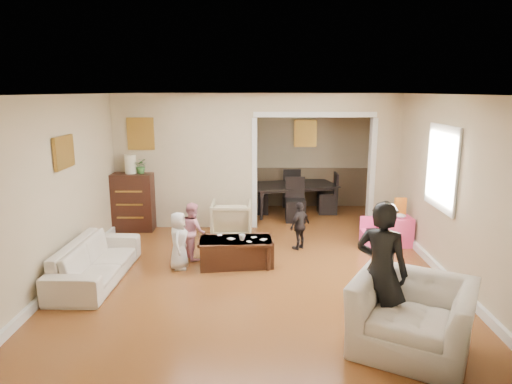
{
  "coord_description": "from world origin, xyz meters",
  "views": [
    {
      "loc": [
        0.05,
        -7.03,
        2.65
      ],
      "look_at": [
        0.0,
        0.2,
        1.05
      ],
      "focal_mm": 32.25,
      "sensor_mm": 36.0,
      "label": 1
    }
  ],
  "objects_px": {
    "table_lamp": "(131,164)",
    "play_table": "(394,230)",
    "armchair_back": "(232,219)",
    "adult_person": "(381,271)",
    "cyan_cup": "(390,214)",
    "coffee_table": "(236,252)",
    "dresser": "(133,202)",
    "child_kneel_a": "(179,241)",
    "child_kneel_b": "(193,231)",
    "dining_table": "(293,199)",
    "sofa": "(96,261)",
    "coffee_cup": "(242,237)",
    "armchair_front": "(412,316)",
    "child_toddler": "(300,226)"
  },
  "relations": [
    {
      "from": "table_lamp",
      "to": "play_table",
      "type": "height_order",
      "value": "table_lamp"
    },
    {
      "from": "armchair_back",
      "to": "adult_person",
      "type": "height_order",
      "value": "adult_person"
    },
    {
      "from": "play_table",
      "to": "cyan_cup",
      "type": "relative_size",
      "value": 6.67
    },
    {
      "from": "table_lamp",
      "to": "coffee_table",
      "type": "distance_m",
      "value": 2.99
    },
    {
      "from": "dresser",
      "to": "child_kneel_a",
      "type": "distance_m",
      "value": 2.36
    },
    {
      "from": "coffee_table",
      "to": "child_kneel_b",
      "type": "relative_size",
      "value": 1.21
    },
    {
      "from": "armchair_back",
      "to": "play_table",
      "type": "distance_m",
      "value": 2.89
    },
    {
      "from": "dining_table",
      "to": "adult_person",
      "type": "relative_size",
      "value": 1.18
    },
    {
      "from": "sofa",
      "to": "adult_person",
      "type": "height_order",
      "value": "adult_person"
    },
    {
      "from": "coffee_table",
      "to": "sofa",
      "type": "bearing_deg",
      "value": -163.6
    },
    {
      "from": "dresser",
      "to": "coffee_table",
      "type": "height_order",
      "value": "dresser"
    },
    {
      "from": "cyan_cup",
      "to": "adult_person",
      "type": "height_order",
      "value": "adult_person"
    },
    {
      "from": "sofa",
      "to": "table_lamp",
      "type": "relative_size",
      "value": 5.32
    },
    {
      "from": "table_lamp",
      "to": "child_kneel_a",
      "type": "bearing_deg",
      "value": -58.5
    },
    {
      "from": "armchair_back",
      "to": "table_lamp",
      "type": "height_order",
      "value": "table_lamp"
    },
    {
      "from": "sofa",
      "to": "coffee_cup",
      "type": "distance_m",
      "value": 2.14
    },
    {
      "from": "coffee_cup",
      "to": "child_kneel_b",
      "type": "height_order",
      "value": "child_kneel_b"
    },
    {
      "from": "coffee_cup",
      "to": "dresser",
      "type": "bearing_deg",
      "value": 138.83
    },
    {
      "from": "sofa",
      "to": "child_kneel_a",
      "type": "bearing_deg",
      "value": -67.54
    },
    {
      "from": "dining_table",
      "to": "child_kneel_b",
      "type": "height_order",
      "value": "child_kneel_b"
    },
    {
      "from": "sofa",
      "to": "dresser",
      "type": "height_order",
      "value": "dresser"
    },
    {
      "from": "play_table",
      "to": "adult_person",
      "type": "height_order",
      "value": "adult_person"
    },
    {
      "from": "dresser",
      "to": "child_kneel_b",
      "type": "bearing_deg",
      "value": -48.44
    },
    {
      "from": "child_kneel_a",
      "to": "armchair_back",
      "type": "bearing_deg",
      "value": -22.56
    },
    {
      "from": "armchair_front",
      "to": "cyan_cup",
      "type": "height_order",
      "value": "armchair_front"
    },
    {
      "from": "armchair_back",
      "to": "play_table",
      "type": "height_order",
      "value": "armchair_back"
    },
    {
      "from": "dresser",
      "to": "coffee_table",
      "type": "bearing_deg",
      "value": -41.75
    },
    {
      "from": "dining_table",
      "to": "coffee_table",
      "type": "bearing_deg",
      "value": -123.84
    },
    {
      "from": "child_kneel_a",
      "to": "child_kneel_b",
      "type": "relative_size",
      "value": 0.96
    },
    {
      "from": "sofa",
      "to": "child_kneel_b",
      "type": "height_order",
      "value": "child_kneel_b"
    },
    {
      "from": "coffee_table",
      "to": "dining_table",
      "type": "bearing_deg",
      "value": 70.37
    },
    {
      "from": "armchair_front",
      "to": "play_table",
      "type": "relative_size",
      "value": 2.19
    },
    {
      "from": "coffee_cup",
      "to": "play_table",
      "type": "xyz_separation_m",
      "value": [
        2.62,
        1.06,
        -0.21
      ]
    },
    {
      "from": "armchair_front",
      "to": "child_kneel_a",
      "type": "xyz_separation_m",
      "value": [
        -2.79,
        2.24,
        0.06
      ]
    },
    {
      "from": "sofa",
      "to": "dining_table",
      "type": "relative_size",
      "value": 1.05
    },
    {
      "from": "cyan_cup",
      "to": "coffee_cup",
      "type": "bearing_deg",
      "value": -158.09
    },
    {
      "from": "table_lamp",
      "to": "adult_person",
      "type": "distance_m",
      "value": 5.5
    },
    {
      "from": "adult_person",
      "to": "child_kneel_b",
      "type": "relative_size",
      "value": 1.69
    },
    {
      "from": "cyan_cup",
      "to": "child_kneel_a",
      "type": "relative_size",
      "value": 0.09
    },
    {
      "from": "sofa",
      "to": "child_kneel_a",
      "type": "relative_size",
      "value": 2.17
    },
    {
      "from": "armchair_back",
      "to": "child_kneel_b",
      "type": "xyz_separation_m",
      "value": [
        -0.56,
        -1.09,
        0.12
      ]
    },
    {
      "from": "sofa",
      "to": "dresser",
      "type": "relative_size",
      "value": 1.72
    },
    {
      "from": "cyan_cup",
      "to": "child_toddler",
      "type": "height_order",
      "value": "child_toddler"
    },
    {
      "from": "sofa",
      "to": "armchair_back",
      "type": "relative_size",
      "value": 2.57
    },
    {
      "from": "dresser",
      "to": "coffee_cup",
      "type": "bearing_deg",
      "value": -41.17
    },
    {
      "from": "dresser",
      "to": "child_kneel_b",
      "type": "relative_size",
      "value": 1.21
    },
    {
      "from": "coffee_table",
      "to": "child_kneel_a",
      "type": "height_order",
      "value": "child_kneel_a"
    },
    {
      "from": "armchair_back",
      "to": "adult_person",
      "type": "xyz_separation_m",
      "value": [
        1.8,
        -3.53,
        0.44
      ]
    },
    {
      "from": "cyan_cup",
      "to": "child_toddler",
      "type": "xyz_separation_m",
      "value": [
        -1.57,
        -0.21,
        -0.14
      ]
    },
    {
      "from": "armchair_back",
      "to": "dining_table",
      "type": "distance_m",
      "value": 2.13
    }
  ]
}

